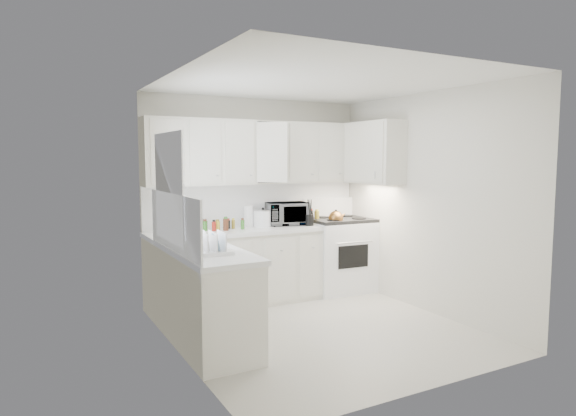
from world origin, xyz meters
TOP-DOWN VIEW (x-y plane):
  - floor at (0.00, 0.00)m, footprint 3.20×3.20m
  - ceiling at (0.00, 0.00)m, footprint 3.20×3.20m
  - wall_back at (0.00, 1.60)m, footprint 3.00×0.00m
  - wall_front at (0.00, -1.60)m, footprint 3.00×0.00m
  - wall_left at (-1.50, 0.00)m, footprint 0.00×3.20m
  - wall_right at (1.50, 0.00)m, footprint 0.00×3.20m
  - window_blinds at (-1.48, 0.35)m, footprint 0.06×0.96m
  - lower_cabinets_back at (-0.39, 1.30)m, footprint 2.22×0.60m
  - lower_cabinets_left at (-1.20, 0.20)m, footprint 0.60×1.60m
  - countertop_back at (-0.39, 1.29)m, footprint 2.24×0.64m
  - countertop_left at (-1.19, 0.20)m, footprint 0.64×1.62m
  - backsplash_back at (0.00, 1.59)m, footprint 2.98×0.02m
  - backsplash_left at (-1.49, 0.20)m, footprint 0.02×1.60m
  - upper_cabinets_back at (0.00, 1.44)m, footprint 3.00×0.33m
  - upper_cabinets_right at (1.33, 0.82)m, footprint 0.33×0.90m
  - sink at (-1.19, 0.55)m, footprint 0.42×0.38m
  - stove at (1.12, 1.25)m, footprint 0.88×0.74m
  - tea_kettle at (0.94, 1.09)m, footprint 0.30×0.28m
  - frying_pan at (1.30, 1.41)m, footprint 0.41×0.52m
  - microwave at (0.35, 1.38)m, footprint 0.58×0.39m
  - rice_cooker at (0.01, 1.40)m, footprint 0.29×0.29m
  - paper_towel at (-0.17, 1.46)m, footprint 0.12×0.12m
  - utensil_crock at (0.57, 1.17)m, footprint 0.14×0.14m
  - dish_rack at (-1.25, -0.05)m, footprint 0.45×0.35m
  - spice_left_0 at (-0.85, 1.42)m, footprint 0.06×0.06m
  - spice_left_1 at (-0.78, 1.33)m, footprint 0.06×0.06m
  - spice_left_2 at (-0.70, 1.42)m, footprint 0.06×0.06m
  - spice_left_3 at (-0.62, 1.33)m, footprint 0.06×0.06m
  - spice_left_4 at (-0.55, 1.42)m, footprint 0.06×0.06m
  - spice_left_5 at (-0.47, 1.33)m, footprint 0.06×0.06m
  - spice_left_6 at (-0.40, 1.42)m, footprint 0.06×0.06m
  - spice_left_7 at (-0.32, 1.33)m, footprint 0.06×0.06m
  - sauce_right_0 at (0.58, 1.46)m, footprint 0.06×0.06m
  - sauce_right_1 at (0.64, 1.40)m, footprint 0.06×0.06m
  - sauce_right_2 at (0.69, 1.46)m, footprint 0.06×0.06m
  - sauce_right_3 at (0.74, 1.40)m, footprint 0.06×0.06m
  - sauce_right_4 at (0.80, 1.46)m, footprint 0.06×0.06m

SIDE VIEW (x-z plane):
  - floor at x=0.00m, z-range 0.00..0.00m
  - lower_cabinets_back at x=-0.39m, z-range 0.00..0.90m
  - lower_cabinets_left at x=-1.20m, z-range 0.00..0.90m
  - stove at x=1.12m, z-range 0.00..1.29m
  - countertop_back at x=-0.39m, z-range 0.90..0.95m
  - countertop_left at x=-1.19m, z-range 0.90..0.95m
  - frying_pan at x=1.30m, z-range 0.95..0.99m
  - spice_left_0 at x=-0.85m, z-range 0.95..1.08m
  - spice_left_1 at x=-0.78m, z-range 0.95..1.08m
  - spice_left_2 at x=-0.70m, z-range 0.95..1.08m
  - spice_left_3 at x=-0.62m, z-range 0.95..1.08m
  - spice_left_4 at x=-0.55m, z-range 0.95..1.08m
  - spice_left_5 at x=-0.47m, z-range 0.95..1.08m
  - spice_left_6 at x=-0.40m, z-range 0.95..1.08m
  - spice_left_7 at x=-0.32m, z-range 0.95..1.08m
  - sauce_right_0 at x=0.58m, z-range 0.95..1.14m
  - sauce_right_1 at x=0.64m, z-range 0.95..1.14m
  - sauce_right_2 at x=0.69m, z-range 0.95..1.14m
  - sauce_right_3 at x=0.74m, z-range 0.95..1.14m
  - sauce_right_4 at x=0.80m, z-range 0.95..1.14m
  - tea_kettle at x=0.94m, z-range 0.94..1.16m
  - dish_rack at x=-1.25m, z-range 0.95..1.18m
  - sink at x=-1.19m, z-range 0.92..1.22m
  - rice_cooker at x=0.01m, z-range 0.95..1.19m
  - paper_towel at x=-0.17m, z-range 0.95..1.22m
  - utensil_crock at x=0.57m, z-range 0.95..1.30m
  - microwave at x=0.35m, z-range 0.95..1.31m
  - backsplash_back at x=0.00m, z-range 0.95..1.50m
  - backsplash_left at x=-1.49m, z-range 0.95..1.50m
  - wall_back at x=0.00m, z-range -0.20..2.80m
  - wall_front at x=0.00m, z-range -0.20..2.80m
  - wall_left at x=-1.50m, z-range -0.30..2.90m
  - wall_right at x=1.50m, z-range -0.30..2.90m
  - upper_cabinets_back at x=0.00m, z-range 1.10..1.90m
  - upper_cabinets_right at x=1.33m, z-range 1.10..1.90m
  - window_blinds at x=-1.48m, z-range 1.02..2.08m
  - ceiling at x=0.00m, z-range 2.60..2.60m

